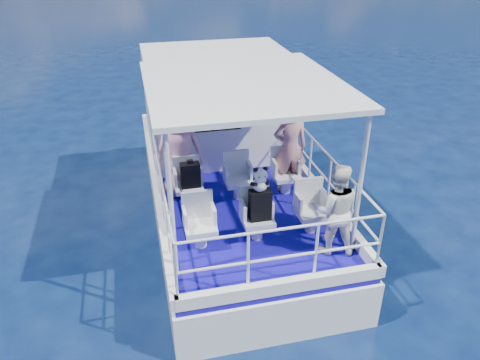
% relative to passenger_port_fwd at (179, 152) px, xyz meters
% --- Properties ---
extents(ground, '(2000.00, 2000.00, 0.00)m').
position_rel_passenger_port_fwd_xyz_m(ground, '(0.99, -0.58, -1.75)').
color(ground, '#071438').
rests_on(ground, ground).
extents(hull, '(3.00, 7.00, 1.60)m').
position_rel_passenger_port_fwd_xyz_m(hull, '(0.99, 0.42, -1.75)').
color(hull, white).
rests_on(hull, ground).
extents(deck, '(2.90, 6.90, 0.10)m').
position_rel_passenger_port_fwd_xyz_m(deck, '(0.99, 0.42, -0.90)').
color(deck, '#130987').
rests_on(deck, hull).
extents(cabin, '(2.85, 2.00, 2.20)m').
position_rel_passenger_port_fwd_xyz_m(cabin, '(0.99, 1.72, 0.25)').
color(cabin, white).
rests_on(cabin, deck).
extents(canopy, '(3.00, 3.20, 0.08)m').
position_rel_passenger_port_fwd_xyz_m(canopy, '(0.99, -0.78, 1.39)').
color(canopy, white).
rests_on(canopy, cabin).
extents(canopy_posts, '(2.77, 2.97, 2.20)m').
position_rel_passenger_port_fwd_xyz_m(canopy_posts, '(0.99, -0.83, 0.25)').
color(canopy_posts, white).
rests_on(canopy_posts, deck).
extents(railings, '(2.84, 3.59, 1.00)m').
position_rel_passenger_port_fwd_xyz_m(railings, '(0.99, -1.15, -0.35)').
color(railings, white).
rests_on(railings, deck).
extents(seat_port_fwd, '(0.48, 0.46, 0.38)m').
position_rel_passenger_port_fwd_xyz_m(seat_port_fwd, '(0.09, -0.38, -0.66)').
color(seat_port_fwd, silver).
rests_on(seat_port_fwd, deck).
extents(seat_center_fwd, '(0.48, 0.46, 0.38)m').
position_rel_passenger_port_fwd_xyz_m(seat_center_fwd, '(0.99, -0.38, -0.66)').
color(seat_center_fwd, silver).
rests_on(seat_center_fwd, deck).
extents(seat_stbd_fwd, '(0.48, 0.46, 0.38)m').
position_rel_passenger_port_fwd_xyz_m(seat_stbd_fwd, '(1.89, -0.38, -0.66)').
color(seat_stbd_fwd, silver).
rests_on(seat_stbd_fwd, deck).
extents(seat_port_aft, '(0.48, 0.46, 0.38)m').
position_rel_passenger_port_fwd_xyz_m(seat_port_aft, '(0.09, -1.68, -0.66)').
color(seat_port_aft, silver).
rests_on(seat_port_aft, deck).
extents(seat_center_aft, '(0.48, 0.46, 0.38)m').
position_rel_passenger_port_fwd_xyz_m(seat_center_aft, '(0.99, -1.68, -0.66)').
color(seat_center_aft, silver).
rests_on(seat_center_aft, deck).
extents(seat_stbd_aft, '(0.48, 0.46, 0.38)m').
position_rel_passenger_port_fwd_xyz_m(seat_stbd_aft, '(1.89, -1.68, -0.66)').
color(seat_stbd_aft, silver).
rests_on(seat_stbd_aft, deck).
extents(passenger_port_fwd, '(0.67, 0.50, 1.71)m').
position_rel_passenger_port_fwd_xyz_m(passenger_port_fwd, '(0.00, 0.00, 0.00)').
color(passenger_port_fwd, pink).
rests_on(passenger_port_fwd, deck).
extents(passenger_stbd_fwd, '(0.66, 0.47, 1.70)m').
position_rel_passenger_port_fwd_xyz_m(passenger_stbd_fwd, '(1.97, -0.29, -0.00)').
color(passenger_stbd_fwd, tan).
rests_on(passenger_stbd_fwd, deck).
extents(passenger_stbd_aft, '(0.83, 0.72, 1.45)m').
position_rel_passenger_port_fwd_xyz_m(passenger_stbd_aft, '(2.01, -2.24, -0.13)').
color(passenger_stbd_aft, white).
rests_on(passenger_stbd_aft, deck).
extents(backpack_port, '(0.34, 0.19, 0.44)m').
position_rel_passenger_port_fwd_xyz_m(backpack_port, '(0.12, -0.44, -0.25)').
color(backpack_port, black).
rests_on(backpack_port, seat_port_fwd).
extents(backpack_center, '(0.33, 0.19, 0.50)m').
position_rel_passenger_port_fwd_xyz_m(backpack_center, '(1.01, -1.71, -0.22)').
color(backpack_center, black).
rests_on(backpack_center, seat_center_aft).
extents(compact_camera, '(0.10, 0.06, 0.06)m').
position_rel_passenger_port_fwd_xyz_m(compact_camera, '(0.12, -0.43, -0.00)').
color(compact_camera, black).
rests_on(compact_camera, backpack_port).
extents(panda, '(0.25, 0.21, 0.39)m').
position_rel_passenger_port_fwd_xyz_m(panda, '(1.01, -1.71, 0.22)').
color(panda, silver).
rests_on(panda, backpack_center).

